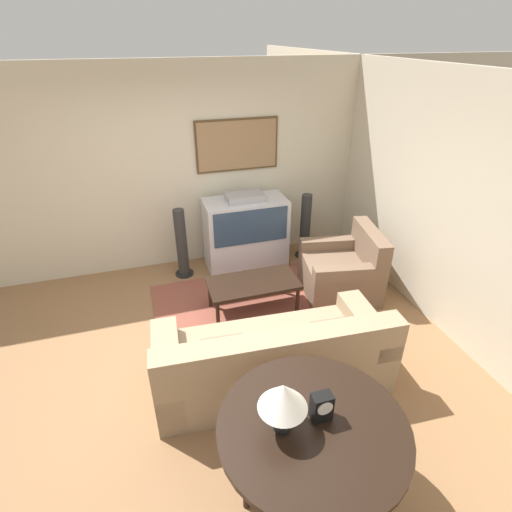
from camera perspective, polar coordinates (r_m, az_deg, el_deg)
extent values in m
plane|color=#8E6642|center=(4.33, -6.52, -14.13)|extent=(12.00, 12.00, 0.00)
cube|color=beige|center=(5.50, -11.85, 11.77)|extent=(12.00, 0.06, 2.70)
cube|color=#4C381E|center=(5.53, -2.70, 15.56)|extent=(1.12, 0.03, 0.69)
cube|color=#93704C|center=(5.51, -2.65, 15.52)|extent=(1.07, 0.01, 0.64)
cube|color=beige|center=(4.67, 25.98, 6.16)|extent=(0.06, 12.00, 2.70)
cube|color=brown|center=(4.88, -0.57, -7.89)|extent=(2.28, 1.81, 0.01)
cube|color=silver|center=(5.72, -1.46, 0.82)|extent=(1.12, 0.55, 0.45)
cube|color=silver|center=(5.50, -1.53, 5.35)|extent=(1.12, 0.55, 0.55)
cube|color=#2D425B|center=(5.26, -0.70, 4.16)|extent=(1.01, 0.01, 0.48)
cube|color=#9E9EA3|center=(5.38, -1.57, 8.43)|extent=(0.50, 0.30, 0.09)
cube|color=#9E8466|center=(3.96, 2.19, -14.85)|extent=(2.22, 1.04, 0.41)
cube|color=#9E8466|center=(3.45, 3.88, -13.88)|extent=(2.17, 0.36, 0.40)
cube|color=#9E8466|center=(4.21, 15.19, -11.43)|extent=(0.30, 0.91, 0.57)
cube|color=#9E8466|center=(3.82, -12.40, -16.04)|extent=(0.30, 0.91, 0.57)
cube|color=#715F49|center=(3.70, 10.62, -11.43)|extent=(0.37, 0.14, 0.34)
cube|color=#715F49|center=(3.48, -4.73, -14.06)|extent=(0.37, 0.14, 0.34)
cube|color=brown|center=(5.22, 11.76, -2.91)|extent=(1.03, 1.04, 0.45)
cube|color=brown|center=(5.13, 15.97, 1.44)|extent=(0.34, 0.91, 0.41)
cube|color=brown|center=(5.48, 10.75, -0.27)|extent=(0.89, 0.32, 0.59)
cube|color=brown|center=(4.90, 13.07, -4.48)|extent=(0.89, 0.32, 0.59)
cube|color=black|center=(4.68, -0.43, -3.89)|extent=(1.06, 0.54, 0.04)
cylinder|color=black|center=(4.53, -5.47, -8.53)|extent=(0.04, 0.04, 0.37)
cylinder|color=black|center=(4.77, 5.94, -6.42)|extent=(0.04, 0.04, 0.37)
cylinder|color=black|center=(4.89, -6.60, -5.42)|extent=(0.04, 0.04, 0.37)
cylinder|color=black|center=(5.10, 4.03, -3.62)|extent=(0.04, 0.04, 0.37)
cylinder|color=black|center=(2.80, 8.17, -23.02)|extent=(1.24, 1.24, 0.04)
cube|color=black|center=(2.85, 8.07, -23.78)|extent=(1.05, 0.50, 0.08)
cylinder|color=black|center=(3.06, -1.45, -28.73)|extent=(0.05, 0.05, 0.74)
cylinder|color=black|center=(3.29, 14.70, -24.10)|extent=(0.05, 0.05, 0.74)
cylinder|color=black|center=(2.74, 3.67, -23.15)|extent=(0.11, 0.11, 0.02)
cylinder|color=black|center=(2.60, 3.79, -20.86)|extent=(0.02, 0.02, 0.32)
cone|color=white|center=(2.52, 3.88, -19.36)|extent=(0.31, 0.31, 0.18)
cube|color=black|center=(2.74, 9.33, -20.48)|extent=(0.13, 0.09, 0.20)
cylinder|color=white|center=(2.69, 9.86, -20.71)|extent=(0.10, 0.01, 0.10)
cylinder|color=black|center=(5.68, -10.16, -2.44)|extent=(0.25, 0.25, 0.02)
cylinder|color=#2D2D2D|center=(5.44, -10.60, 1.80)|extent=(0.15, 0.15, 0.97)
cylinder|color=black|center=(6.09, 6.77, 0.19)|extent=(0.25, 0.25, 0.02)
cylinder|color=#2D2D2D|center=(5.87, 7.04, 4.23)|extent=(0.15, 0.15, 0.97)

